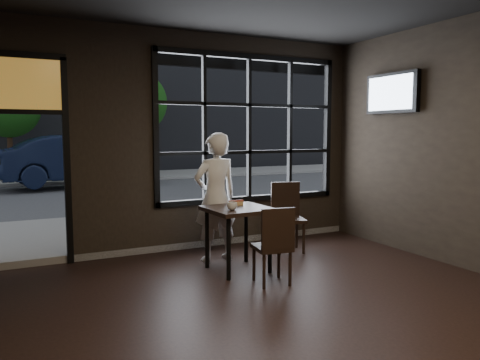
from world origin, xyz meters
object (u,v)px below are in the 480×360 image
man (216,197)px  chair_near (272,245)px  navy_car (78,160)px  cafe_table (238,239)px

man → chair_near: bearing=93.7°
chair_near → man: man is taller
chair_near → navy_car: 10.93m
man → navy_car: 9.73m
man → navy_car: size_ratio=0.37×
cafe_table → man: size_ratio=0.47×
cafe_table → navy_car: navy_car is taller
cafe_table → navy_car: size_ratio=0.17×
cafe_table → navy_car: (-0.61, 10.27, 0.47)m
cafe_table → chair_near: 0.65m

